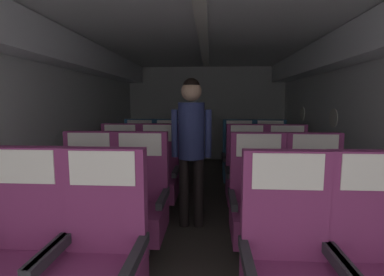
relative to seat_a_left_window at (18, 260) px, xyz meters
name	(u,v)px	position (x,y,z in m)	size (l,w,h in m)	color
ground	(202,213)	(0.99, 1.93, -0.48)	(3.89, 7.06, 0.02)	#3D3833
fuselage_shell	(203,82)	(1.00, 2.22, 1.14)	(3.77, 6.71, 2.23)	silver
seat_a_left_window	(18,260)	(0.00, 0.00, 0.00)	(0.51, 0.52, 1.10)	#38383D
seat_a_left_aisle	(99,264)	(0.48, -0.01, 0.00)	(0.51, 0.52, 1.10)	#38383D
seat_a_right_aisle	(381,275)	(1.99, -0.01, 0.00)	(0.51, 0.52, 1.10)	#38383D
seat_a_right_window	(289,272)	(1.51, -0.02, 0.00)	(0.51, 0.52, 1.10)	#38383D
seat_b_left_window	(87,204)	(0.00, 0.91, 0.00)	(0.51, 0.52, 1.10)	#38383D
seat_b_left_aisle	(139,205)	(0.47, 0.90, 0.00)	(0.51, 0.52, 1.10)	#38383D
seat_b_right_aisle	(316,209)	(1.99, 0.91, 0.00)	(0.51, 0.52, 1.10)	#38383D
seat_b_right_window	(259,207)	(1.51, 0.91, 0.00)	(0.51, 0.52, 1.10)	#38383D
seat_c_left_window	(119,177)	(-0.01, 1.83, 0.00)	(0.51, 0.52, 1.10)	#38383D
seat_c_left_aisle	(158,177)	(0.47, 1.84, 0.00)	(0.51, 0.52, 1.10)	#38383D
seat_c_right_aisle	(288,179)	(2.00, 1.83, 0.00)	(0.51, 0.52, 1.10)	#38383D
seat_c_right_window	(247,178)	(1.53, 1.84, 0.00)	(0.51, 0.52, 1.10)	#38383D
seat_d_left_window	(139,161)	(0.00, 2.76, 0.00)	(0.51, 0.52, 1.10)	#38383D
seat_d_left_aisle	(169,161)	(0.47, 2.75, 0.00)	(0.51, 0.52, 1.10)	#38383D
seat_d_right_aisle	(271,163)	(1.99, 2.75, 0.00)	(0.51, 0.52, 1.10)	#38383D
seat_d_right_window	(239,162)	(1.52, 2.74, 0.00)	(0.51, 0.52, 1.10)	#38383D
flight_attendant	(191,137)	(0.89, 1.55, 0.53)	(0.43, 0.28, 1.61)	black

